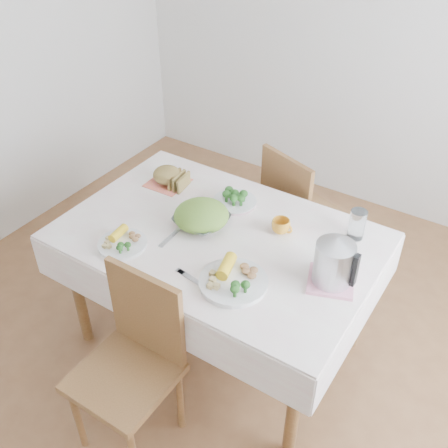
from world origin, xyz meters
The scene contains 19 objects.
floor centered at (0.00, 0.00, 0.00)m, with size 3.60×3.60×0.00m, color brown.
back_wall centered at (0.00, 1.80, 1.35)m, with size 3.60×3.60×0.00m, color silver.
dining_table centered at (0.00, 0.00, 0.38)m, with size 1.40×0.90×0.75m, color brown.
tablecloth centered at (0.00, 0.00, 0.76)m, with size 1.50×1.00×0.01m, color white.
chair_near centered at (-0.02, -0.71, 0.47)m, with size 0.40×0.40×0.89m, color brown.
chair_far centered at (0.10, 0.80, 0.47)m, with size 0.41×0.41×0.90m, color brown.
salad_bowl centered at (-0.10, 0.01, 0.79)m, with size 0.25×0.25×0.06m, color white.
dinner_plate_left centered at (-0.33, -0.32, 0.77)m, with size 0.23×0.23×0.02m, color white.
dinner_plate_right centered at (0.25, -0.25, 0.77)m, with size 0.30×0.30×0.02m, color white.
broccoli_plate centered at (-0.07, 0.26, 0.77)m, with size 0.23×0.23×0.02m, color beige.
napkin centered at (-0.49, 0.23, 0.76)m, with size 0.20×0.20×0.00m, color #F4745B.
bread_loaf centered at (-0.49, 0.23, 0.82)m, with size 0.16×0.15×0.10m, color olive.
yellow_mug centered at (0.24, 0.18, 0.80)m, with size 0.09×0.09×0.07m, color orange.
glass_tumbler centered at (0.56, 0.34, 0.83)m, with size 0.08×0.08×0.15m, color white.
pink_tray centered at (0.59, -0.02, 0.77)m, with size 0.19×0.19×0.02m, color pink.
electric_kettle centered at (0.59, -0.02, 0.88)m, with size 0.17×0.17×0.23m, color #B2B5BA.
fork_left centered at (-0.18, -0.13, 0.76)m, with size 0.02×0.20×0.00m, color silver.
fork_right centered at (0.14, -0.20, 0.76)m, with size 0.02×0.18×0.00m, color silver.
knife centered at (0.10, -0.33, 0.76)m, with size 0.02×0.20×0.00m, color silver.
Camera 1 is at (1.10, -1.65, 2.31)m, focal length 42.00 mm.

